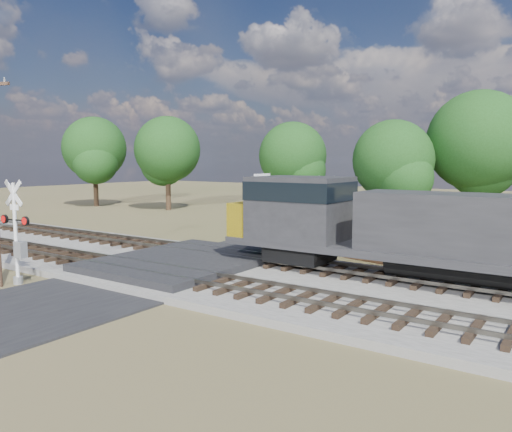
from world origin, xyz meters
The scene contains 10 objects.
ground centered at (0.00, 0.00, 0.00)m, with size 160.00×160.00×0.00m, color #4E4F2A.
ballast_bed centered at (10.00, 0.50, 0.15)m, with size 140.00×10.00×0.30m, color gray.
road centered at (0.00, 0.00, 0.04)m, with size 7.00×60.00×0.08m, color black.
crossing_panel centered at (0.00, 0.50, 0.32)m, with size 7.00×9.00×0.62m, color #262628.
track_near centered at (3.12, -2.00, 0.41)m, with size 140.00×2.60×0.33m.
track_far centered at (3.12, 3.00, 0.41)m, with size 140.00×2.60×0.33m.
crossing_signal_near centered at (-3.96, -5.86, 1.91)m, with size 1.86×0.41×4.60m.
crossing_signal_far centered at (4.69, 6.53, 1.92)m, with size 1.86×0.40×4.61m.
equipment_shed centered at (7.89, 9.32, 1.65)m, with size 5.91×5.91×3.27m.
treeline centered at (5.88, 20.77, 6.44)m, with size 85.39×10.82×11.09m.
Camera 1 is at (16.74, -17.72, 5.44)m, focal length 35.00 mm.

